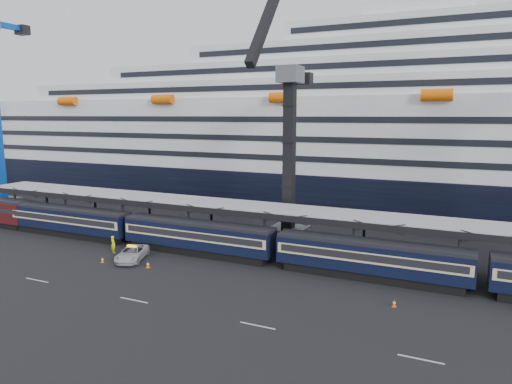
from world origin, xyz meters
TOP-DOWN VIEW (x-y plane):
  - ground at (0.00, 0.00)m, footprint 260.00×260.00m
  - train at (-4.65, 10.00)m, footprint 133.05×3.00m
  - canopy at (0.00, 14.00)m, footprint 130.00×6.25m
  - cruise_ship at (-1.08, 45.99)m, footprint 214.09×28.84m
  - crane_dark_near at (-20.00, 18.59)m, footprint 4.50×17.75m
  - pickup_truck at (-33.57, 5.01)m, footprint 4.39×6.19m
  - worker at (-37.47, 6.37)m, footprint 0.87×0.71m
  - traffic_cone_a at (-35.99, 2.93)m, footprint 0.34×0.34m
  - traffic_cone_b at (-30.31, 3.61)m, footprint 0.38×0.38m
  - traffic_cone_c at (-4.82, 4.04)m, footprint 0.35×0.35m

SIDE VIEW (x-z plane):
  - ground at x=0.00m, z-range 0.00..0.00m
  - traffic_cone_a at x=-35.99m, z-range 0.00..0.68m
  - traffic_cone_c at x=-4.82m, z-range 0.00..0.69m
  - traffic_cone_b at x=-30.31m, z-range 0.00..0.75m
  - pickup_truck at x=-33.57m, z-range 0.00..1.57m
  - worker at x=-37.47m, z-range 0.00..2.05m
  - train at x=-4.65m, z-range 0.18..4.23m
  - canopy at x=0.00m, z-range 2.49..8.01m
  - crane_dark_near at x=-20.00m, z-range -5.61..29.47m
  - cruise_ship at x=-1.08m, z-range -4.66..29.34m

